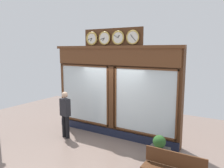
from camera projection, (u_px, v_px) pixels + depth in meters
name	position (u px, v px, depth m)	size (l,w,h in m)	color
shop_facade	(114.00, 90.00, 8.07)	(5.04, 0.42, 3.90)	#4C2B16
pedestrian	(65.00, 113.00, 7.96)	(0.39, 0.28, 1.69)	black
planter_box	(159.00, 155.00, 6.24)	(0.56, 0.36, 0.45)	#4C4742
planter_shrub	(159.00, 142.00, 6.18)	(0.36, 0.36, 0.36)	#285623
street_bench	(173.00, 168.00, 4.99)	(1.40, 0.40, 0.87)	#4C2B16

